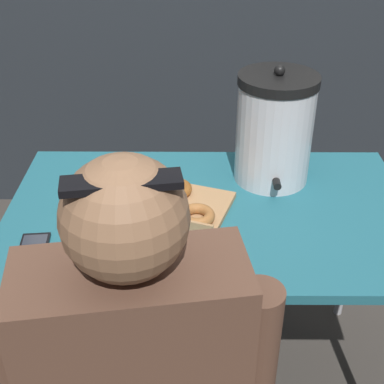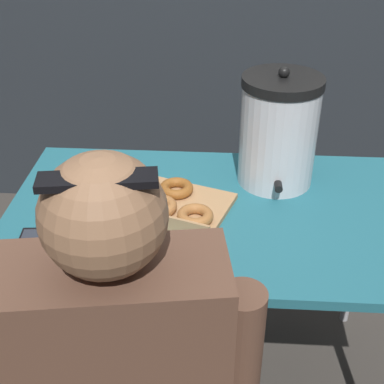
% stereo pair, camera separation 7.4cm
% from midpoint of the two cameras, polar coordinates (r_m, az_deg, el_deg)
% --- Properties ---
extents(ground_plane, '(12.00, 12.00, 0.00)m').
position_cam_midpoint_polar(ground_plane, '(2.02, 2.64, -18.88)').
color(ground_plane, '#3D3833').
extents(folding_table, '(1.17, 0.71, 0.71)m').
position_cam_midpoint_polar(folding_table, '(1.56, 3.24, -3.57)').
color(folding_table, '#236675').
rests_on(folding_table, ground).
extents(donut_box, '(0.50, 0.37, 0.05)m').
position_cam_midpoint_polar(donut_box, '(1.55, -3.51, -0.53)').
color(donut_box, tan).
rests_on(donut_box, folding_table).
extents(coffee_urn, '(0.24, 0.27, 0.37)m').
position_cam_midpoint_polar(coffee_urn, '(1.62, 10.51, 6.41)').
color(coffee_urn, silver).
rests_on(coffee_urn, folding_table).
extents(cell_phone, '(0.09, 0.16, 0.01)m').
position_cam_midpoint_polar(cell_phone, '(1.44, -15.44, -5.64)').
color(cell_phone, black).
rests_on(cell_phone, folding_table).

